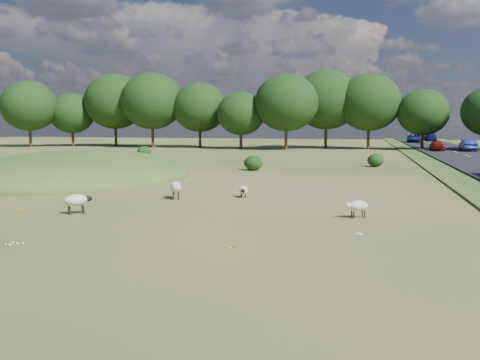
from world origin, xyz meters
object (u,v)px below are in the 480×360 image
Objects in this scene: car_0 at (415,138)px; car_7 at (430,137)px; sheep_3 at (176,187)px; sheep_2 at (358,206)px; sheep_1 at (77,200)px; car_6 at (437,146)px; car_4 at (468,145)px; sheep_0 at (243,190)px.

car_7 is at bearing 68.31° from car_0.
sheep_3 is 0.24× the size of car_0.
car_0 is (10.00, 78.86, 0.49)m from sheep_2.
sheep_1 is at bearing -17.97° from sheep_2.
sheep_3 is at bearing -112.36° from car_6.
sheep_2 is 79.49m from car_0.
car_6 is at bearing -126.94° from sheep_2.
car_4 reaches higher than sheep_2.
car_0 is at bearing 68.31° from car_7.
sheep_3 is 77.66m from car_0.
car_4 is (19.84, 45.80, 0.61)m from sheep_0.
car_6 is 37.82m from car_7.
car_4 is at bearing 22.35° from sheep_1.
car_4 reaches higher than sheep_1.
sheep_3 is 50.97m from car_6.
car_6 is (16.04, 45.72, 0.53)m from sheep_0.
car_7 is at bearing 84.23° from car_6.
car_0 is at bearing 90.00° from car_6.
sheep_1 is 56.93m from car_6.
car_6 is (19.39, 47.13, 0.26)m from sheep_3.
sheep_3 is at bearing 21.39° from sheep_1.
car_7 reaches higher than sheep_1.
car_7 is (25.93, 90.08, 0.38)m from sheep_1.
sheep_2 is 0.81× the size of sheep_3.
sheep_3 is (-3.34, -1.42, 0.27)m from sheep_0.
car_0 is 10.28m from car_7.
car_6 is at bearing -39.86° from sheep_3.
car_6 reaches higher than sheep_1.
car_4 is (25.93, 52.53, 0.37)m from sheep_1.
car_6 is (0.00, -28.07, -0.11)m from car_0.
sheep_0 is 75.52m from car_0.
car_6 is (10.00, 50.79, 0.38)m from sheep_2.
sheep_2 is 0.21× the size of car_7.
car_6 is (22.13, 52.46, 0.30)m from sheep_1.
sheep_0 is 85.68m from car_7.
car_4 reaches higher than sheep_0.
sheep_3 reaches higher than sheep_2.
car_0 reaches higher than sheep_3.
sheep_1 is 0.21× the size of car_0.
car_0 is 28.25m from car_4.
car_4 is 0.87× the size of car_7.
sheep_1 is at bearing 63.73° from car_4.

